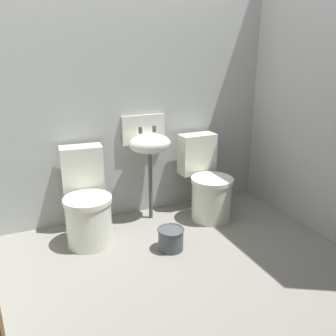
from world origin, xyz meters
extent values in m
cube|color=gray|center=(0.00, 0.00, -0.04)|extent=(3.07, 2.44, 0.08)
cube|color=#A9AEA9|center=(0.00, 1.07, 1.23)|extent=(3.07, 0.10, 2.46)
cube|color=#ADACAB|center=(1.39, 0.10, 1.23)|extent=(0.10, 2.24, 2.46)
cylinder|color=silver|center=(-0.58, 0.58, 0.19)|extent=(0.41, 0.41, 0.38)
cylinder|color=silver|center=(-0.58, 0.58, 0.40)|extent=(0.43, 0.43, 0.04)
cube|color=silver|center=(-0.55, 0.88, 0.58)|extent=(0.37, 0.21, 0.40)
cylinder|color=silver|center=(0.60, 0.58, 0.19)|extent=(0.39, 0.39, 0.38)
cylinder|color=silver|center=(0.60, 0.58, 0.40)|extent=(0.41, 0.41, 0.04)
cube|color=silver|center=(0.59, 0.88, 0.58)|extent=(0.37, 0.19, 0.40)
cylinder|color=#464C50|center=(0.07, 0.83, 0.33)|extent=(0.04, 0.04, 0.66)
ellipsoid|color=silver|center=(0.07, 0.83, 0.75)|extent=(0.40, 0.32, 0.18)
cube|color=silver|center=(0.07, 0.99, 0.85)|extent=(0.42, 0.04, 0.28)
cylinder|color=#464C50|center=(0.00, 0.89, 0.87)|extent=(0.04, 0.04, 0.06)
cylinder|color=#464C50|center=(0.14, 0.89, 0.87)|extent=(0.04, 0.04, 0.06)
cylinder|color=#464C50|center=(0.01, 0.22, 0.09)|extent=(0.21, 0.21, 0.18)
torus|color=#474849|center=(0.01, 0.22, 0.18)|extent=(0.22, 0.22, 0.02)
camera|label=1|loc=(-1.05, -2.17, 1.59)|focal=38.35mm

